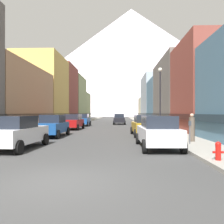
# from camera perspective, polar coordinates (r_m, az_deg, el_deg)

# --- Properties ---
(ground_plane) EXTENTS (400.00, 400.00, 0.00)m
(ground_plane) POSITION_cam_1_polar(r_m,az_deg,el_deg) (6.90, -13.23, -16.56)
(ground_plane) COLOR #3B3B3B
(sidewalk_left) EXTENTS (2.50, 100.00, 0.15)m
(sidewalk_left) POSITION_cam_1_polar(r_m,az_deg,el_deg) (42.19, -8.91, -2.73)
(sidewalk_left) COLOR gray
(sidewalk_left) RESTS_ON ground
(sidewalk_right) EXTENTS (2.50, 100.00, 0.15)m
(sidewalk_right) POSITION_cam_1_polar(r_m,az_deg,el_deg) (41.67, 8.24, -2.77)
(sidewalk_right) COLOR gray
(sidewalk_right) RESTS_ON ground
(storefront_left_2) EXTENTS (7.01, 9.40, 11.04)m
(storefront_left_2) POSITION_cam_1_polar(r_m,az_deg,el_deg) (38.69, -17.05, 4.85)
(storefront_left_2) COLOR #D8B259
(storefront_left_2) RESTS_ON ground
(storefront_left_3) EXTENTS (9.98, 9.08, 11.42)m
(storefront_left_3) POSITION_cam_1_polar(r_m,az_deg,el_deg) (48.02, -15.08, 4.09)
(storefront_left_3) COLOR brown
(storefront_left_3) RESTS_ON ground
(storefront_left_4) EXTENTS (8.35, 11.97, 10.92)m
(storefront_left_4) POSITION_cam_1_polar(r_m,az_deg,el_deg) (58.45, -11.12, 3.08)
(storefront_left_4) COLOR #8C9966
(storefront_left_4) RESTS_ON ground
(storefront_left_5) EXTENTS (6.97, 8.60, 7.72)m
(storefront_left_5) POSITION_cam_1_polar(r_m,az_deg,el_deg) (68.47, -8.57, 1.29)
(storefront_left_5) COLOR #8C9966
(storefront_left_5) RESTS_ON ground
(storefront_right_2) EXTENTS (7.15, 13.62, 9.60)m
(storefront_right_2) POSITION_cam_1_polar(r_m,az_deg,el_deg) (34.92, 17.31, 4.23)
(storefront_right_2) COLOR #66605B
(storefront_right_2) RESTS_ON ground
(storefront_right_3) EXTENTS (6.67, 9.68, 8.45)m
(storefront_right_3) POSITION_cam_1_polar(r_m,az_deg,el_deg) (46.40, 13.14, 2.43)
(storefront_right_3) COLOR slate
(storefront_right_3) RESTS_ON ground
(storefront_right_4) EXTENTS (8.66, 13.84, 11.16)m
(storefront_right_4) POSITION_cam_1_polar(r_m,az_deg,el_deg) (58.65, 11.79, 3.19)
(storefront_right_4) COLOR #99A5B2
(storefront_right_4) RESTS_ON ground
(storefront_right_5) EXTENTS (7.24, 8.07, 6.37)m
(storefront_right_5) POSITION_cam_1_polar(r_m,az_deg,el_deg) (69.80, 9.62, 0.72)
(storefront_right_5) COLOR beige
(storefront_right_5) RESTS_ON ground
(car_left_0) EXTENTS (2.24, 4.48, 1.78)m
(car_left_0) POSITION_cam_1_polar(r_m,az_deg,el_deg) (13.37, -22.56, -4.66)
(car_left_0) COLOR silver
(car_left_0) RESTS_ON ground
(car_left_1) EXTENTS (2.08, 4.41, 1.78)m
(car_left_1) POSITION_cam_1_polar(r_m,az_deg,el_deg) (19.38, -14.62, -3.28)
(car_left_1) COLOR #19478C
(car_left_1) RESTS_ON ground
(car_left_2) EXTENTS (2.15, 4.44, 1.78)m
(car_left_2) POSITION_cam_1_polar(r_m,az_deg,el_deg) (27.32, -9.69, -2.39)
(car_left_2) COLOR #9E1111
(car_left_2) RESTS_ON ground
(car_left_3) EXTENTS (2.14, 4.44, 1.78)m
(car_left_3) POSITION_cam_1_polar(r_m,az_deg,el_deg) (34.18, -7.32, -1.95)
(car_left_3) COLOR #19478C
(car_left_3) RESTS_ON ground
(car_right_0) EXTENTS (2.15, 4.44, 1.78)m
(car_right_0) POSITION_cam_1_polar(r_m,az_deg,el_deg) (12.81, 11.31, -4.87)
(car_right_0) COLOR silver
(car_right_0) RESTS_ON ground
(car_right_1) EXTENTS (2.21, 4.47, 1.78)m
(car_right_1) POSITION_cam_1_polar(r_m,az_deg,el_deg) (19.54, 8.09, -3.26)
(car_right_1) COLOR #B28419
(car_right_1) RESTS_ON ground
(car_driving_0) EXTENTS (2.06, 4.40, 1.78)m
(car_driving_0) POSITION_cam_1_polar(r_m,az_deg,el_deg) (38.93, 1.81, -1.73)
(car_driving_0) COLOR black
(car_driving_0) RESTS_ON ground
(fire_hydrant_near) EXTENTS (0.40, 0.22, 0.70)m
(fire_hydrant_near) POSITION_cam_1_polar(r_m,az_deg,el_deg) (9.67, 24.86, -8.62)
(fire_hydrant_near) COLOR red
(fire_hydrant_near) RESTS_ON sidewalk_right
(parking_meter_near) EXTENTS (0.14, 0.10, 1.33)m
(parking_meter_near) POSITION_cam_1_polar(r_m,az_deg,el_deg) (13.97, 18.75, -4.01)
(parking_meter_near) COLOR #595960
(parking_meter_near) RESTS_ON sidewalk_right
(potted_plant_0) EXTENTS (0.73, 0.73, 1.01)m
(potted_plant_0) POSITION_cam_1_polar(r_m,az_deg,el_deg) (26.44, 13.51, -2.85)
(potted_plant_0) COLOR brown
(potted_plant_0) RESTS_ON sidewalk_right
(pedestrian_0) EXTENTS (0.36, 0.36, 1.76)m
(pedestrian_0) POSITION_cam_1_polar(r_m,az_deg,el_deg) (15.29, 19.22, -3.85)
(pedestrian_0) COLOR brown
(pedestrian_0) RESTS_ON sidewalk_right
(streetlamp_right) EXTENTS (0.36, 0.36, 5.86)m
(streetlamp_right) POSITION_cam_1_polar(r_m,az_deg,el_deg) (21.19, 11.87, 5.34)
(streetlamp_right) COLOR black
(streetlamp_right) RESTS_ON sidewalk_right
(mountain_backdrop) EXTENTS (295.43, 295.43, 122.52)m
(mountain_backdrop) POSITION_cam_1_polar(r_m,az_deg,el_deg) (273.22, 4.81, 12.34)
(mountain_backdrop) COLOR silver
(mountain_backdrop) RESTS_ON ground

